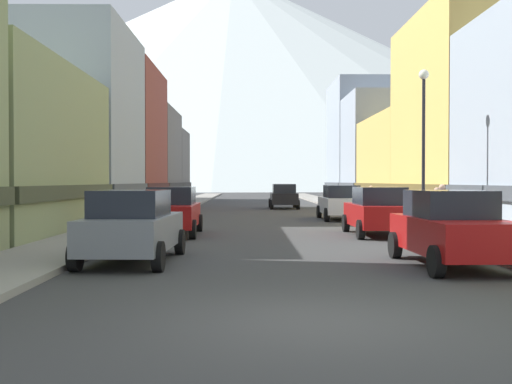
{
  "coord_description": "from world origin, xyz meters",
  "views": [
    {
      "loc": [
        -0.96,
        -8.85,
        2.0
      ],
      "look_at": [
        -0.46,
        31.67,
        1.28
      ],
      "focal_mm": 43.92,
      "sensor_mm": 36.0,
      "label": 1
    }
  ],
  "objects_px": {
    "pedestrian_0": "(437,210)",
    "trash_bin_right": "(487,225)",
    "pedestrian_1": "(371,200)",
    "car_left_1": "(172,211)",
    "car_right_1": "(378,211)",
    "car_right_2": "(341,202)",
    "car_right_0": "(452,228)",
    "car_driving_0": "(284,196)",
    "streetlamp_right": "(424,126)",
    "pedestrian_2": "(442,209)",
    "potted_plant_0": "(437,213)",
    "car_left_0": "(132,226)"
  },
  "relations": [
    {
      "from": "pedestrian_0",
      "to": "trash_bin_right",
      "type": "bearing_deg",
      "value": -88.8
    },
    {
      "from": "trash_bin_right",
      "to": "pedestrian_1",
      "type": "height_order",
      "value": "pedestrian_1"
    },
    {
      "from": "car_left_1",
      "to": "car_right_1",
      "type": "height_order",
      "value": "same"
    },
    {
      "from": "car_left_1",
      "to": "car_right_2",
      "type": "height_order",
      "value": "same"
    },
    {
      "from": "car_right_0",
      "to": "car_driving_0",
      "type": "distance_m",
      "value": 30.77
    },
    {
      "from": "pedestrian_0",
      "to": "streetlamp_right",
      "type": "relative_size",
      "value": 0.27
    },
    {
      "from": "car_left_1",
      "to": "pedestrian_2",
      "type": "xyz_separation_m",
      "value": [
        10.05,
        0.03,
        0.05
      ]
    },
    {
      "from": "pedestrian_1",
      "to": "streetlamp_right",
      "type": "height_order",
      "value": "streetlamp_right"
    },
    {
      "from": "car_driving_0",
      "to": "car_right_0",
      "type": "bearing_deg",
      "value": -85.9
    },
    {
      "from": "car_driving_0",
      "to": "streetlamp_right",
      "type": "relative_size",
      "value": 0.75
    },
    {
      "from": "car_driving_0",
      "to": "potted_plant_0",
      "type": "xyz_separation_m",
      "value": [
        5.4,
        -19.06,
        -0.23
      ]
    },
    {
      "from": "car_driving_0",
      "to": "pedestrian_0",
      "type": "distance_m",
      "value": 21.94
    },
    {
      "from": "car_left_1",
      "to": "car_driving_0",
      "type": "distance_m",
      "value": 22.77
    },
    {
      "from": "car_right_1",
      "to": "pedestrian_0",
      "type": "xyz_separation_m",
      "value": [
        2.45,
        0.95,
        -0.01
      ]
    },
    {
      "from": "pedestrian_1",
      "to": "car_driving_0",
      "type": "bearing_deg",
      "value": 118.3
    },
    {
      "from": "car_right_1",
      "to": "car_left_0",
      "type": "bearing_deg",
      "value": -135.39
    },
    {
      "from": "car_left_0",
      "to": "car_left_1",
      "type": "xyz_separation_m",
      "value": [
        0.0,
        7.78,
        0.0
      ]
    },
    {
      "from": "car_right_0",
      "to": "pedestrian_1",
      "type": "xyz_separation_m",
      "value": [
        2.45,
        22.05,
        -0.03
      ]
    },
    {
      "from": "car_right_1",
      "to": "potted_plant_0",
      "type": "height_order",
      "value": "car_right_1"
    },
    {
      "from": "pedestrian_0",
      "to": "car_right_1",
      "type": "bearing_deg",
      "value": -158.82
    },
    {
      "from": "car_left_0",
      "to": "potted_plant_0",
      "type": "relative_size",
      "value": 4.92
    },
    {
      "from": "potted_plant_0",
      "to": "streetlamp_right",
      "type": "distance_m",
      "value": 5.26
    },
    {
      "from": "streetlamp_right",
      "to": "trash_bin_right",
      "type": "bearing_deg",
      "value": -73.76
    },
    {
      "from": "pedestrian_2",
      "to": "car_right_1",
      "type": "bearing_deg",
      "value": -172.84
    },
    {
      "from": "car_right_0",
      "to": "pedestrian_1",
      "type": "distance_m",
      "value": 22.19
    },
    {
      "from": "potted_plant_0",
      "to": "pedestrian_1",
      "type": "relative_size",
      "value": 0.57
    },
    {
      "from": "car_driving_0",
      "to": "pedestrian_0",
      "type": "bearing_deg",
      "value": -77.76
    },
    {
      "from": "car_left_0",
      "to": "car_right_2",
      "type": "bearing_deg",
      "value": 65.61
    },
    {
      "from": "trash_bin_right",
      "to": "pedestrian_2",
      "type": "height_order",
      "value": "pedestrian_2"
    },
    {
      "from": "car_right_0",
      "to": "car_right_1",
      "type": "bearing_deg",
      "value": 89.99
    },
    {
      "from": "pedestrian_1",
      "to": "pedestrian_2",
      "type": "bearing_deg",
      "value": -90.0
    },
    {
      "from": "pedestrian_1",
      "to": "trash_bin_right",
      "type": "bearing_deg",
      "value": -89.67
    },
    {
      "from": "car_right_2",
      "to": "streetlamp_right",
      "type": "xyz_separation_m",
      "value": [
        1.55,
        -9.66,
        3.09
      ]
    },
    {
      "from": "car_left_1",
      "to": "trash_bin_right",
      "type": "relative_size",
      "value": 4.51
    },
    {
      "from": "car_right_2",
      "to": "trash_bin_right",
      "type": "distance_m",
      "value": 13.34
    },
    {
      "from": "car_left_1",
      "to": "car_right_2",
      "type": "bearing_deg",
      "value": 49.78
    },
    {
      "from": "car_right_0",
      "to": "car_right_1",
      "type": "relative_size",
      "value": 1.01
    },
    {
      "from": "pedestrian_2",
      "to": "car_right_2",
      "type": "bearing_deg",
      "value": 105.3
    },
    {
      "from": "car_right_1",
      "to": "car_driving_0",
      "type": "distance_m",
      "value": 22.5
    },
    {
      "from": "car_left_1",
      "to": "pedestrian_2",
      "type": "height_order",
      "value": "pedestrian_2"
    },
    {
      "from": "car_driving_0",
      "to": "pedestrian_1",
      "type": "distance_m",
      "value": 9.81
    },
    {
      "from": "potted_plant_0",
      "to": "pedestrian_0",
      "type": "distance_m",
      "value": 2.51
    },
    {
      "from": "car_right_1",
      "to": "pedestrian_2",
      "type": "bearing_deg",
      "value": 7.16
    },
    {
      "from": "car_driving_0",
      "to": "pedestrian_1",
      "type": "relative_size",
      "value": 2.79
    },
    {
      "from": "car_right_1",
      "to": "trash_bin_right",
      "type": "bearing_deg",
      "value": -56.31
    },
    {
      "from": "pedestrian_0",
      "to": "streetlamp_right",
      "type": "xyz_separation_m",
      "value": [
        -0.9,
        -1.34,
        3.1
      ]
    },
    {
      "from": "car_driving_0",
      "to": "streetlamp_right",
      "type": "xyz_separation_m",
      "value": [
        3.75,
        -22.79,
        3.09
      ]
    },
    {
      "from": "car_right_0",
      "to": "car_right_2",
      "type": "bearing_deg",
      "value": 89.99
    },
    {
      "from": "car_right_1",
      "to": "pedestrian_0",
      "type": "distance_m",
      "value": 2.63
    },
    {
      "from": "car_left_1",
      "to": "car_driving_0",
      "type": "height_order",
      "value": "same"
    }
  ]
}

